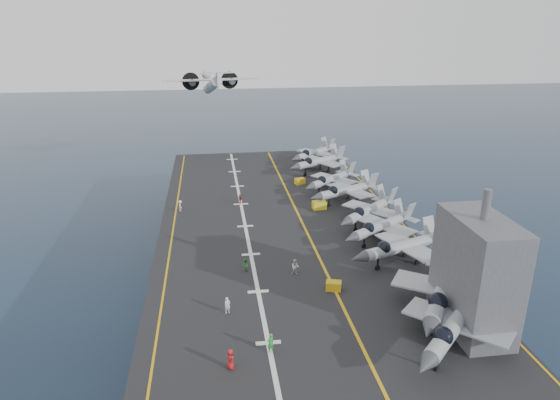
{
  "coord_description": "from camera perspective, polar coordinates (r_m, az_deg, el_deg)",
  "views": [
    {
      "loc": [
        -10.7,
        -71.24,
        40.32
      ],
      "look_at": [
        0.0,
        4.0,
        13.0
      ],
      "focal_mm": 32.0,
      "sensor_mm": 36.0,
      "label": 1
    }
  ],
  "objects": [
    {
      "name": "ground",
      "position": [
        82.56,
        0.4,
        -9.46
      ],
      "size": [
        500.0,
        500.0,
        0.0
      ],
      "primitive_type": "plane",
      "color": "#142135",
      "rests_on": "ground"
    },
    {
      "name": "hull",
      "position": [
        80.23,
        0.4,
        -6.35
      ],
      "size": [
        36.0,
        90.0,
        10.0
      ],
      "primitive_type": "cube",
      "color": "#56595E",
      "rests_on": "ground"
    },
    {
      "name": "flight_deck",
      "position": [
        78.08,
        0.41,
        -2.92
      ],
      "size": [
        38.0,
        92.0,
        0.4
      ],
      "primitive_type": "cube",
      "color": "black",
      "rests_on": "hull"
    },
    {
      "name": "foul_line",
      "position": [
        78.47,
        2.58,
        -2.65
      ],
      "size": [
        0.35,
        90.0,
        0.02
      ],
      "primitive_type": "cube",
      "color": "gold",
      "rests_on": "flight_deck"
    },
    {
      "name": "landing_centerline",
      "position": [
        77.41,
        -3.99,
        -3.0
      ],
      "size": [
        0.5,
        90.0,
        0.02
      ],
      "primitive_type": "cube",
      "color": "silver",
      "rests_on": "flight_deck"
    },
    {
      "name": "deck_edge_port",
      "position": [
        77.52,
        -12.14,
        -3.38
      ],
      "size": [
        0.25,
        90.0,
        0.02
      ],
      "primitive_type": "cube",
      "color": "gold",
      "rests_on": "flight_deck"
    },
    {
      "name": "deck_edge_stbd",
      "position": [
        82.6,
        13.22,
        -2.0
      ],
      "size": [
        0.25,
        90.0,
        0.02
      ],
      "primitive_type": "cube",
      "color": "gold",
      "rests_on": "flight_deck"
    },
    {
      "name": "island_superstructure",
      "position": [
        53.52,
        21.67,
        -6.5
      ],
      "size": [
        5.0,
        10.0,
        15.0
      ],
      "primitive_type": null,
      "color": "#56595E",
      "rests_on": "flight_deck"
    },
    {
      "name": "fighter_jet_0",
      "position": [
        51.96,
        19.38,
        -13.13
      ],
      "size": [
        18.09,
        18.12,
        5.33
      ],
      "primitive_type": null,
      "color": "#98A1A8",
      "rests_on": "flight_deck"
    },
    {
      "name": "fighter_jet_1",
      "position": [
        57.0,
        18.15,
        -9.67
      ],
      "size": [
        18.28,
        19.73,
        5.7
      ],
      "primitive_type": null,
      "color": "#8D969D",
      "rests_on": "flight_deck"
    },
    {
      "name": "fighter_jet_2",
      "position": [
        66.82,
        13.93,
        -5.04
      ],
      "size": [
        17.08,
        14.19,
        5.08
      ],
      "primitive_type": null,
      "color": "#99A0A9",
      "rests_on": "flight_deck"
    },
    {
      "name": "fighter_jet_3",
      "position": [
        72.96,
        11.61,
        -2.81
      ],
      "size": [
        16.66,
        15.27,
        4.81
      ],
      "primitive_type": null,
      "color": "#979FA7",
      "rests_on": "flight_deck"
    },
    {
      "name": "fighter_jet_4",
      "position": [
        78.52,
        10.22,
        -1.04
      ],
      "size": [
        16.79,
        16.34,
        4.89
      ],
      "primitive_type": null,
      "color": "#989FA8",
      "rests_on": "flight_deck"
    },
    {
      "name": "fighter_jet_5",
      "position": [
        87.13,
        7.66,
        1.19
      ],
      "size": [
        16.51,
        14.24,
        4.83
      ],
      "primitive_type": null,
      "color": "#9299A2",
      "rests_on": "flight_deck"
    },
    {
      "name": "fighter_jet_6",
      "position": [
        93.23,
        5.93,
        2.46
      ],
      "size": [
        16.16,
        15.54,
        4.69
      ],
      "primitive_type": null,
      "color": "gray",
      "rests_on": "flight_deck"
    },
    {
      "name": "fighter_jet_7",
      "position": [
        104.44,
        4.54,
        4.5
      ],
      "size": [
        17.44,
        15.89,
        5.04
      ],
      "primitive_type": null,
      "color": "#98A1A9",
      "rests_on": "flight_deck"
    },
    {
      "name": "fighter_jet_8",
      "position": [
        111.64,
        3.96,
        5.46
      ],
      "size": [
        16.54,
        16.04,
        4.81
      ],
      "primitive_type": null,
      "color": "#A0A8B1",
      "rests_on": "flight_deck"
    },
    {
      "name": "tow_cart_a",
      "position": [
        59.93,
        6.14,
        -9.71
      ],
      "size": [
        2.06,
        1.64,
        1.07
      ],
      "primitive_type": null,
      "color": "gold",
      "rests_on": "flight_deck"
    },
    {
      "name": "tow_cart_b",
      "position": [
        84.37,
        4.51,
        -0.58
      ],
      "size": [
        2.38,
        1.72,
        1.33
      ],
      "primitive_type": null,
      "color": "yellow",
      "rests_on": "flight_deck"
    },
    {
      "name": "tow_cart_c",
      "position": [
        97.15,
        2.28,
        2.17
      ],
      "size": [
        2.2,
        1.86,
        1.12
      ],
      "primitive_type": null,
      "color": "yellow",
      "rests_on": "flight_deck"
    },
    {
      "name": "crew_0",
      "position": [
        47.74,
        -5.7,
        -17.64
      ],
      "size": [
        1.19,
        1.41,
        1.99
      ],
      "primitive_type": "imported",
      "color": "#B21919",
      "rests_on": "flight_deck"
    },
    {
      "name": "crew_1",
      "position": [
        55.43,
        -6.03,
        -11.88
      ],
      "size": [
        1.32,
        1.11,
        1.87
      ],
      "primitive_type": "imported",
      "color": "silver",
      "rests_on": "flight_deck"
    },
    {
      "name": "crew_2",
      "position": [
        63.73,
        -4.01,
        -7.42
      ],
      "size": [
        0.9,
        1.15,
        1.69
      ],
      "primitive_type": "imported",
      "color": "green",
      "rests_on": "flight_deck"
    },
    {
      "name": "crew_3",
      "position": [
        84.65,
        -11.33,
        -0.66
      ],
      "size": [
        1.06,
        1.3,
        1.87
      ],
      "primitive_type": "imported",
      "color": "silver",
      "rests_on": "flight_deck"
    },
    {
      "name": "crew_4",
      "position": [
        86.73,
        -4.6,
        0.12
      ],
      "size": [
        1.07,
        1.21,
        1.69
      ],
      "primitive_type": "imported",
      "color": "#9E1D0F",
      "rests_on": "flight_deck"
    },
    {
      "name": "crew_6",
      "position": [
        49.44,
        -1.09,
        -16.0
      ],
      "size": [
        1.47,
        1.34,
        2.04
      ],
      "primitive_type": "imported",
      "color": "green",
      "rests_on": "flight_deck"
    },
    {
      "name": "crew_7",
      "position": [
        62.85,
        1.75,
        -7.65
      ],
      "size": [
        1.36,
        1.1,
        1.97
      ],
      "primitive_type": "imported",
      "color": "silver",
      "rests_on": "flight_deck"
    },
    {
      "name": "transport_plane",
      "position": [
        128.16,
        -7.75,
        12.84
      ],
      "size": [
        26.32,
        19.92,
        5.69
      ],
      "primitive_type": null,
      "color": "silver"
    }
  ]
}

